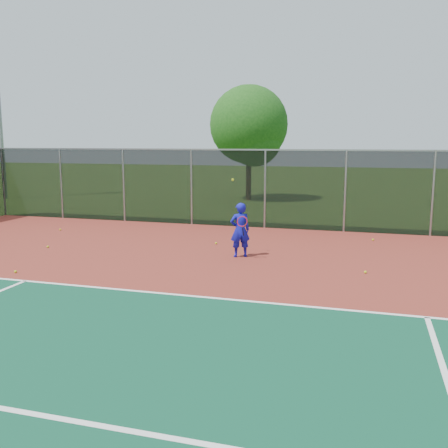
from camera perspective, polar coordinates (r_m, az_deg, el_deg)
The scene contains 11 objects.
ground at distance 7.60m, azimuth 8.77°, elevation -16.75°, with size 120.00×120.00×0.00m, color #305217.
court_apron at distance 9.43m, azimuth 10.40°, elevation -11.41°, with size 30.00×20.00×0.02m, color maroon.
fence_back at distance 18.88m, azimuth 13.68°, elevation 3.78°, with size 30.00×0.06×3.03m.
tennis_player at distance 14.39m, azimuth 1.85°, elevation -0.67°, with size 0.69×0.72×2.26m.
practice_ball_0 at distance 19.75m, azimuth -18.21°, elevation -0.60°, with size 0.07×0.07×0.07m, color #BAD018.
practice_ball_1 at distance 17.58m, azimuth 16.67°, elevation -1.73°, with size 0.07×0.07×0.07m, color #BAD018.
practice_ball_3 at distance 13.23m, azimuth 15.86°, elevation -5.30°, with size 0.07×0.07×0.07m, color #BAD018.
practice_ball_4 at distance 16.69m, azimuth -19.49°, elevation -2.46°, with size 0.07×0.07×0.07m, color #BAD018.
practice_ball_5 at distance 16.27m, azimuth -0.91°, elevation -2.20°, with size 0.07×0.07×0.07m, color #BAD018.
practice_ball_6 at distance 13.84m, azimuth -22.73°, elevation -5.04°, with size 0.07×0.07×0.07m, color #BAD018.
tree_back_left at distance 28.50m, azimuth 3.03°, elevation 10.88°, with size 4.40×4.40×6.47m.
Camera 1 is at (0.81, -6.78, 3.34)m, focal length 40.00 mm.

